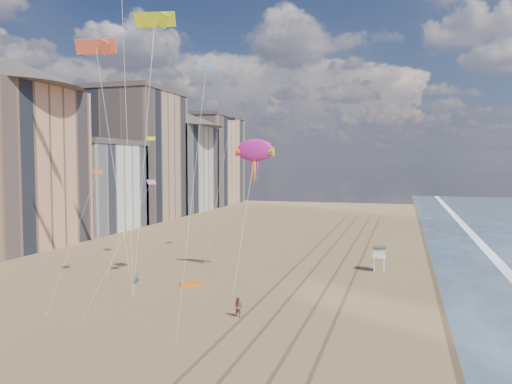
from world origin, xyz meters
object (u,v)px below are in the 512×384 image
Objects in this scene: grounded_kite at (191,284)px; kite_flyer_b at (238,307)px; lifeguard_stand at (379,253)px; kite_flyer_a at (137,277)px; show_kite at (255,151)px.

kite_flyer_b is at bearing -72.84° from grounded_kite.
lifeguard_stand is at bearing 73.40° from kite_flyer_b.
grounded_kite is at bearing -29.90° from kite_flyer_a.
grounded_kite is 0.13× the size of show_kite.
grounded_kite is (-18.50, -12.09, -2.15)m from lifeguard_stand.
kite_flyer_a is (-24.23, -13.27, -1.52)m from lifeguard_stand.
show_kite reaches higher than kite_flyer_b.
kite_flyer_b is at bearing -70.58° from kite_flyer_a.
grounded_kite is 1.30× the size of kite_flyer_b.
kite_flyer_a is 15.85m from kite_flyer_b.
kite_flyer_b is at bearing -78.96° from show_kite.
show_kite is at bearing -12.57° from kite_flyer_a.
kite_flyer_b is (-10.37, -20.96, -1.43)m from lifeguard_stand.
grounded_kite is at bearing -146.84° from lifeguard_stand.
lifeguard_stand is 1.35× the size of grounded_kite.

